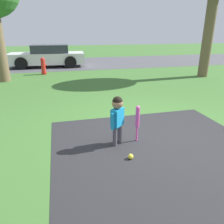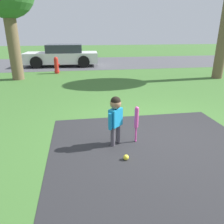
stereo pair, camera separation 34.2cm
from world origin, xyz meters
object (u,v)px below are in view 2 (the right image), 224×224
object	(u,v)px
child	(116,114)
sports_ball	(126,157)
fire_hydrant	(56,65)
parked_car	(62,56)
baseball_bat	(136,119)

from	to	relation	value
child	sports_ball	distance (m)	0.79
fire_hydrant	parked_car	bearing A→B (deg)	86.00
child	parked_car	size ratio (longest dim) A/B	0.22
sports_ball	fire_hydrant	world-z (taller)	fire_hydrant
child	fire_hydrant	distance (m)	7.84
sports_ball	parked_car	world-z (taller)	parked_car
child	fire_hydrant	size ratio (longest dim) A/B	1.15
baseball_bat	sports_ball	size ratio (longest dim) A/B	7.81
parked_car	child	bearing A→B (deg)	100.76
child	fire_hydrant	bearing A→B (deg)	58.72
sports_ball	child	bearing A→B (deg)	98.28
child	sports_ball	world-z (taller)	child
baseball_bat	parked_car	xyz separation A→B (m)	(-1.85, 10.12, 0.14)
fire_hydrant	child	bearing A→B (deg)	-78.04
baseball_bat	sports_ball	xyz separation A→B (m)	(-0.32, -0.58, -0.42)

